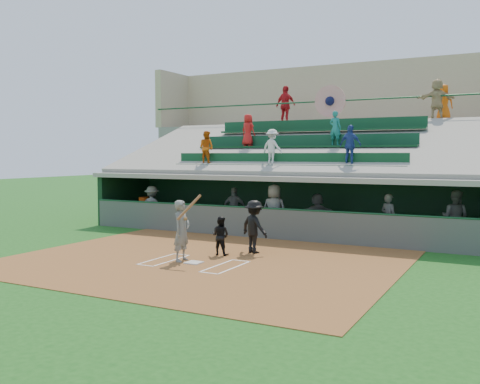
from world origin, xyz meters
The scene contains 22 objects.
ground centered at (0.00, 0.00, 0.00)m, with size 100.00×100.00×0.00m, color #174D15.
dirt_slab centered at (0.00, 0.50, 0.01)m, with size 11.00×9.00×0.02m, color brown.
home_plate centered at (0.00, 0.00, 0.04)m, with size 0.43×0.43×0.03m, color silver.
batters_box_chalk centered at (0.00, 0.00, 0.02)m, with size 2.65×1.85×0.01m.
dugout_floor centered at (0.00, 6.75, 0.02)m, with size 16.00×3.50×0.04m, color gray.
concourse_slab centered at (0.00, 13.50, 2.30)m, with size 20.00×3.00×4.60m, color gray.
grandstand centered at (-0.01, 10.51, 2.26)m, with size 20.40×10.40×7.80m.
batter_at_plate centered at (-0.46, 0.08, 0.91)m, with size 0.84×0.74×1.95m.
catcher centered at (0.05, 1.42, 0.61)m, with size 0.57×0.45×1.18m, color black.
home_umpire centered at (0.81, 2.22, 0.84)m, with size 1.06×0.61×1.64m, color black.
dugout_bench centered at (0.21, 7.96, 0.24)m, with size 13.38×0.40×0.40m, color olive.
white_table centered at (-6.51, 6.16, 0.41)m, with size 0.84×0.63×0.74m, color white.
water_cooler centered at (-6.54, 6.16, 0.99)m, with size 0.43×0.43×0.43m, color #E04C0D.
dugout_player_a centered at (-5.68, 5.61, 0.89)m, with size 1.10×0.63×1.71m, color #5D605B.
dugout_player_b centered at (-2.05, 6.24, 0.91)m, with size 1.01×0.42×1.73m, color #5F635D.
dugout_player_c centered at (0.00, 5.53, 1.00)m, with size 0.94×0.61×1.93m, color #5B5D58.
dugout_player_d centered at (1.23, 6.79, 0.82)m, with size 1.44×0.46×1.56m, color #60635D.
dugout_player_e centered at (4.10, 6.02, 0.89)m, with size 0.62×0.40×1.69m, color #50534E.
dugout_player_f centered at (6.17, 6.60, 0.96)m, with size 0.90×0.70×1.84m, color #5E615B.
concourse_staff_a centered at (-2.74, 13.09, 5.60)m, with size 1.18×0.49×2.01m, color red.
concourse_staff_b centered at (4.97, 12.87, 5.39)m, with size 0.78×0.50×1.59m, color #D75A0C.
concourse_staff_c centered at (4.77, 12.05, 5.47)m, with size 1.61×0.51×1.74m, color tan.
Camera 1 is at (8.05, -12.56, 3.07)m, focal length 40.00 mm.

